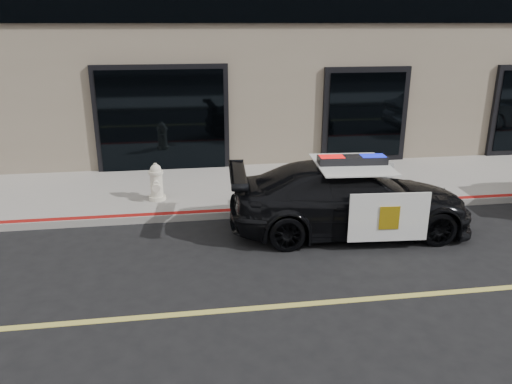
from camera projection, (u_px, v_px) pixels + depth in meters
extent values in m
plane|color=black|center=(227.00, 311.00, 7.07)|extent=(120.00, 120.00, 0.00)
cube|color=gray|center=(206.00, 189.00, 11.95)|extent=(60.00, 3.50, 0.15)
imported|color=black|center=(350.00, 198.00, 9.56)|extent=(2.52, 4.88, 1.34)
cube|color=white|center=(389.00, 217.00, 8.70)|extent=(1.43, 0.13, 0.89)
cube|color=white|center=(359.00, 184.00, 10.51)|extent=(1.43, 0.13, 0.89)
cube|color=white|center=(352.00, 164.00, 9.34)|extent=(1.45, 1.70, 0.02)
cube|color=gold|center=(389.00, 218.00, 8.67)|extent=(0.36, 0.04, 0.42)
cube|color=black|center=(352.00, 160.00, 9.32)|extent=(1.31, 0.42, 0.16)
cube|color=red|center=(332.00, 160.00, 9.28)|extent=(0.47, 0.32, 0.15)
cube|color=#0C19CC|center=(373.00, 159.00, 9.34)|extent=(0.47, 0.32, 0.15)
cylinder|color=white|center=(157.00, 198.00, 11.04)|extent=(0.38, 0.38, 0.08)
cylinder|color=white|center=(157.00, 185.00, 10.94)|extent=(0.27, 0.27, 0.52)
cylinder|color=white|center=(156.00, 172.00, 10.85)|extent=(0.32, 0.32, 0.06)
sphere|color=white|center=(156.00, 170.00, 10.83)|extent=(0.24, 0.24, 0.24)
cylinder|color=white|center=(155.00, 165.00, 10.80)|extent=(0.07, 0.07, 0.07)
cylinder|color=white|center=(157.00, 179.00, 11.09)|extent=(0.14, 0.13, 0.14)
cylinder|color=white|center=(156.00, 184.00, 10.76)|extent=(0.14, 0.13, 0.14)
cylinder|color=white|center=(156.00, 188.00, 10.75)|extent=(0.18, 0.15, 0.18)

